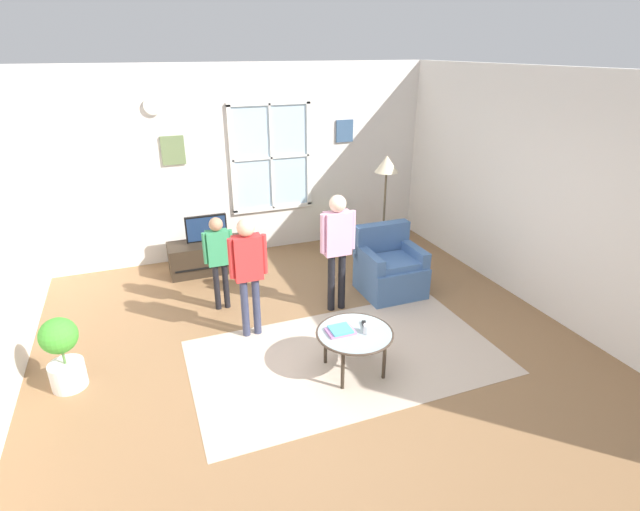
{
  "coord_description": "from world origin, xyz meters",
  "views": [
    {
      "loc": [
        -1.55,
        -3.9,
        3.01
      ],
      "look_at": [
        0.13,
        0.43,
        1.0
      ],
      "focal_mm": 27.16,
      "sensor_mm": 36.0,
      "label": 1
    }
  ],
  "objects_px": {
    "tv_stand": "(209,256)",
    "book_stack": "(341,330)",
    "remote_near_books": "(365,325)",
    "floor_lamp": "(386,176)",
    "coffee_table": "(355,335)",
    "armchair": "(389,269)",
    "television": "(206,228)",
    "person_green_shirt": "(218,253)",
    "cup": "(368,329)",
    "person_pink_shirt": "(337,240)",
    "potted_plant_corner": "(62,352)",
    "potted_plant_by_window": "(334,226)",
    "person_red_shirt": "(248,265)"
  },
  "relations": [
    {
      "from": "person_red_shirt",
      "to": "television",
      "type": "bearing_deg",
      "value": 95.02
    },
    {
      "from": "potted_plant_by_window",
      "to": "potted_plant_corner",
      "type": "xyz_separation_m",
      "value": [
        -3.69,
        -2.27,
        -0.01
      ]
    },
    {
      "from": "cup",
      "to": "floor_lamp",
      "type": "relative_size",
      "value": 0.06
    },
    {
      "from": "person_red_shirt",
      "to": "person_green_shirt",
      "type": "height_order",
      "value": "person_red_shirt"
    },
    {
      "from": "television",
      "to": "coffee_table",
      "type": "xyz_separation_m",
      "value": [
        0.96,
        -2.92,
        -0.23
      ]
    },
    {
      "from": "book_stack",
      "to": "cup",
      "type": "xyz_separation_m",
      "value": [
        0.24,
        -0.11,
        0.03
      ]
    },
    {
      "from": "armchair",
      "to": "coffee_table",
      "type": "relative_size",
      "value": 1.14
    },
    {
      "from": "armchair",
      "to": "potted_plant_by_window",
      "type": "distance_m",
      "value": 1.62
    },
    {
      "from": "person_pink_shirt",
      "to": "tv_stand",
      "type": "bearing_deg",
      "value": 127.14
    },
    {
      "from": "tv_stand",
      "to": "remote_near_books",
      "type": "xyz_separation_m",
      "value": [
        1.1,
        -2.85,
        0.24
      ]
    },
    {
      "from": "tv_stand",
      "to": "person_green_shirt",
      "type": "xyz_separation_m",
      "value": [
        -0.03,
        -1.17,
        0.53
      ]
    },
    {
      "from": "person_green_shirt",
      "to": "tv_stand",
      "type": "bearing_deg",
      "value": 88.47
    },
    {
      "from": "person_green_shirt",
      "to": "floor_lamp",
      "type": "relative_size",
      "value": 0.71
    },
    {
      "from": "tv_stand",
      "to": "person_pink_shirt",
      "type": "distance_m",
      "value": 2.24
    },
    {
      "from": "person_red_shirt",
      "to": "person_green_shirt",
      "type": "xyz_separation_m",
      "value": [
        -0.2,
        0.72,
        -0.12
      ]
    },
    {
      "from": "floor_lamp",
      "to": "coffee_table",
      "type": "bearing_deg",
      "value": -124.16
    },
    {
      "from": "book_stack",
      "to": "armchair",
      "type": "bearing_deg",
      "value": 46.59
    },
    {
      "from": "tv_stand",
      "to": "potted_plant_by_window",
      "type": "distance_m",
      "value": 2.01
    },
    {
      "from": "tv_stand",
      "to": "book_stack",
      "type": "relative_size",
      "value": 4.22
    },
    {
      "from": "tv_stand",
      "to": "television",
      "type": "xyz_separation_m",
      "value": [
        0.0,
        -0.0,
        0.43
      ]
    },
    {
      "from": "television",
      "to": "person_green_shirt",
      "type": "relative_size",
      "value": 0.48
    },
    {
      "from": "tv_stand",
      "to": "book_stack",
      "type": "bearing_deg",
      "value": -73.88
    },
    {
      "from": "person_pink_shirt",
      "to": "potted_plant_by_window",
      "type": "bearing_deg",
      "value": 68.25
    },
    {
      "from": "person_red_shirt",
      "to": "potted_plant_by_window",
      "type": "height_order",
      "value": "person_red_shirt"
    },
    {
      "from": "armchair",
      "to": "person_pink_shirt",
      "type": "height_order",
      "value": "person_pink_shirt"
    },
    {
      "from": "cup",
      "to": "remote_near_books",
      "type": "bearing_deg",
      "value": 76.9
    },
    {
      "from": "tv_stand",
      "to": "person_pink_shirt",
      "type": "bearing_deg",
      "value": -52.86
    },
    {
      "from": "tv_stand",
      "to": "person_green_shirt",
      "type": "relative_size",
      "value": 0.94
    },
    {
      "from": "book_stack",
      "to": "remote_near_books",
      "type": "relative_size",
      "value": 1.89
    },
    {
      "from": "remote_near_books",
      "to": "person_pink_shirt",
      "type": "relative_size",
      "value": 0.1
    },
    {
      "from": "remote_near_books",
      "to": "potted_plant_corner",
      "type": "height_order",
      "value": "potted_plant_corner"
    },
    {
      "from": "tv_stand",
      "to": "coffee_table",
      "type": "height_order",
      "value": "coffee_table"
    },
    {
      "from": "book_stack",
      "to": "cup",
      "type": "bearing_deg",
      "value": -23.66
    },
    {
      "from": "armchair",
      "to": "coffee_table",
      "type": "distance_m",
      "value": 1.83
    },
    {
      "from": "tv_stand",
      "to": "remote_near_books",
      "type": "distance_m",
      "value": 3.06
    },
    {
      "from": "armchair",
      "to": "tv_stand",
      "type": "bearing_deg",
      "value": 144.53
    },
    {
      "from": "tv_stand",
      "to": "cup",
      "type": "bearing_deg",
      "value": -70.22
    },
    {
      "from": "book_stack",
      "to": "cup",
      "type": "height_order",
      "value": "cup"
    },
    {
      "from": "cup",
      "to": "tv_stand",
      "type": "bearing_deg",
      "value": 109.78
    },
    {
      "from": "cup",
      "to": "armchair",
      "type": "bearing_deg",
      "value": 54.49
    },
    {
      "from": "armchair",
      "to": "book_stack",
      "type": "height_order",
      "value": "armchair"
    },
    {
      "from": "book_stack",
      "to": "remote_near_books",
      "type": "bearing_deg",
      "value": 5.2
    },
    {
      "from": "remote_near_books",
      "to": "floor_lamp",
      "type": "height_order",
      "value": "floor_lamp"
    },
    {
      "from": "television",
      "to": "armchair",
      "type": "height_order",
      "value": "armchair"
    },
    {
      "from": "person_pink_shirt",
      "to": "potted_plant_by_window",
      "type": "xyz_separation_m",
      "value": [
        0.72,
        1.8,
        -0.52
      ]
    },
    {
      "from": "potted_plant_corner",
      "to": "floor_lamp",
      "type": "relative_size",
      "value": 0.44
    },
    {
      "from": "person_pink_shirt",
      "to": "floor_lamp",
      "type": "height_order",
      "value": "floor_lamp"
    },
    {
      "from": "armchair",
      "to": "person_red_shirt",
      "type": "distance_m",
      "value": 2.06
    },
    {
      "from": "person_pink_shirt",
      "to": "person_red_shirt",
      "type": "xyz_separation_m",
      "value": [
        -1.12,
        -0.2,
        -0.05
      ]
    },
    {
      "from": "potted_plant_by_window",
      "to": "person_green_shirt",
      "type": "bearing_deg",
      "value": -147.87
    }
  ]
}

